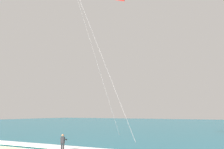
{
  "coord_description": "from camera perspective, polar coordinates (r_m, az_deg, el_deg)",
  "views": [
    {
      "loc": [
        16.14,
        -9.05,
        3.7
      ],
      "look_at": [
        2.03,
        15.5,
        7.69
      ],
      "focal_mm": 43.18,
      "sensor_mm": 36.0,
      "label": 1
    }
  ],
  "objects": [
    {
      "name": "kitesurfer",
      "position": [
        26.23,
        -10.4,
        -13.93
      ],
      "size": [
        0.56,
        0.57,
        1.69
      ],
      "color": "#232328",
      "rests_on": "ground"
    },
    {
      "name": "sea",
      "position": [
        82.23,
        18.84,
        -10.1
      ],
      "size": [
        200.0,
        120.0,
        0.2
      ],
      "primitive_type": "cube",
      "color": "#146075",
      "rests_on": "ground"
    },
    {
      "name": "surf_foam",
      "position": [
        27.15,
        -7.13,
        -15.32
      ],
      "size": [
        200.0,
        2.58,
        0.04
      ],
      "primitive_type": "cube",
      "color": "white",
      "rests_on": "sea"
    }
  ]
}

